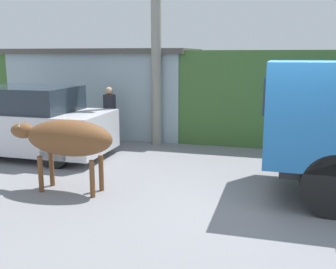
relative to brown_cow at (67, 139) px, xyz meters
name	(u,v)px	position (x,y,z in m)	size (l,w,h in m)	color
ground_plane	(268,203)	(3.57, 0.35, -0.99)	(60.00, 60.00, 0.00)	gray
hillside_embankment	(277,90)	(3.57, 7.56, 0.30)	(32.00, 6.39, 2.59)	#426B33
building_backdrop	(105,90)	(-1.78, 5.52, 0.35)	(5.81, 2.70, 2.65)	#99ADB7
brown_cow	(67,139)	(0.00, 0.00, 0.00)	(2.04, 0.66, 1.34)	brown
parked_suv	(25,123)	(-2.37, 2.07, -0.17)	(4.30, 1.83, 1.71)	silver
pedestrian_on_hill	(110,113)	(-0.84, 3.76, -0.11)	(0.43, 0.43, 1.61)	#38332D
utility_pole	(156,17)	(0.39, 4.17, 2.47)	(0.90, 0.28, 6.74)	gray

